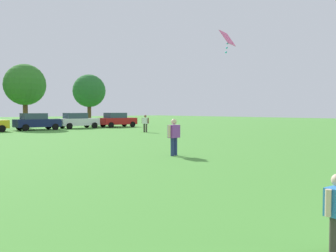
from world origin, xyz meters
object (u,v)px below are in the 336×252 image
object	(u,v)px
tree_far_right	(89,91)
parked_car_white_3	(78,120)
parked_car_navy_2	(37,122)
bystander_near_trees	(145,122)
tree_right	(25,85)
kite	(227,40)
adult_bystander	(174,134)
parked_car_red_4	(117,120)

from	to	relation	value
tree_far_right	parked_car_white_3	bearing A→B (deg)	-126.68
parked_car_navy_2	parked_car_white_3	bearing A→B (deg)	8.41
parked_car_white_3	tree_far_right	size ratio (longest dim) A/B	0.65
bystander_near_trees	parked_car_white_3	bearing A→B (deg)	166.79
parked_car_navy_2	tree_right	size ratio (longest dim) A/B	0.61
parked_car_white_3	tree_far_right	world-z (taller)	tree_far_right
bystander_near_trees	parked_car_navy_2	xyz separation A→B (m)	(-6.16, 9.79, -0.07)
kite	parked_car_navy_2	size ratio (longest dim) A/B	0.27
bystander_near_trees	parked_car_white_3	distance (m)	10.59
tree_right	tree_far_right	size ratio (longest dim) A/B	1.06
adult_bystander	parked_car_white_3	bearing A→B (deg)	61.49
parked_car_red_4	kite	bearing A→B (deg)	-110.17
parked_car_navy_2	parked_car_red_4	world-z (taller)	same
bystander_near_trees	tree_far_right	xyz separation A→B (m)	(3.43, 16.98, 3.56)
kite	bystander_near_trees	bearing A→B (deg)	68.78
adult_bystander	bystander_near_trees	world-z (taller)	adult_bystander
tree_right	kite	bearing A→B (deg)	-89.96
parked_car_navy_2	parked_car_red_4	xyz separation A→B (m)	(9.59, 0.37, 0.00)
bystander_near_trees	tree_far_right	distance (m)	17.68
adult_bystander	bystander_near_trees	xyz separation A→B (m)	(9.01, 14.31, -0.03)
adult_bystander	parked_car_white_3	xyz separation A→B (m)	(7.61, 24.80, -0.10)
kite	tree_right	bearing A→B (deg)	90.04
parked_car_white_3	kite	bearing A→B (deg)	-99.51
parked_car_navy_2	tree_far_right	size ratio (longest dim) A/B	0.65
parked_car_navy_2	parked_car_red_4	distance (m)	9.60
kite	parked_car_red_4	distance (m)	26.48
parked_car_navy_2	tree_far_right	bearing A→B (deg)	36.86
bystander_near_trees	parked_car_red_4	world-z (taller)	parked_car_red_4
kite	parked_car_navy_2	distance (m)	24.55
kite	parked_car_red_4	bearing A→B (deg)	69.83
bystander_near_trees	parked_car_navy_2	bearing A→B (deg)	-168.66
tree_right	parked_car_navy_2	bearing A→B (deg)	-96.74
tree_far_right	parked_car_red_4	bearing A→B (deg)	-89.92
bystander_near_trees	parked_car_red_4	size ratio (longest dim) A/B	0.36
tree_right	tree_far_right	xyz separation A→B (m)	(9.01, 2.29, -0.27)
kite	tree_far_right	bearing A→B (deg)	73.98
parked_car_white_3	tree_far_right	bearing A→B (deg)	53.32
adult_bystander	bystander_near_trees	bearing A→B (deg)	46.34
parked_car_navy_2	bystander_near_trees	bearing A→B (deg)	-57.83
parked_car_red_4	bystander_near_trees	bearing A→B (deg)	-108.68
tree_right	parked_car_white_3	bearing A→B (deg)	-45.08
adult_bystander	parked_car_red_4	size ratio (longest dim) A/B	0.37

